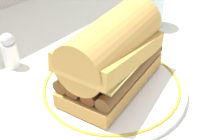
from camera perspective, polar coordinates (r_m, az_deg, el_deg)
ground_plane at (r=0.56m, az=-0.42°, el=-2.45°), size 1.50×1.50×0.00m
plate at (r=0.54m, az=0.00°, el=-3.19°), size 0.26×0.26×0.01m
sausage_sandwich at (r=0.50m, az=0.00°, el=3.01°), size 0.21×0.13×0.13m
drinking_glass at (r=0.74m, az=7.32°, el=11.44°), size 0.06×0.06×0.10m
salt_shaker at (r=0.62m, az=-18.48°, el=3.42°), size 0.03×0.03×0.07m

